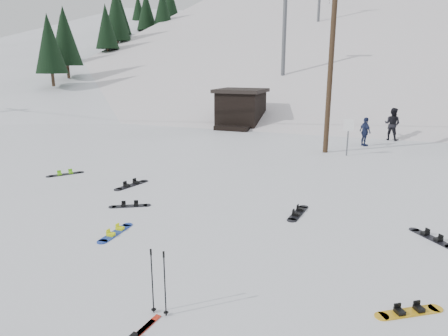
% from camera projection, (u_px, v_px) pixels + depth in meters
% --- Properties ---
extents(ground, '(200.00, 200.00, 0.00)m').
position_uv_depth(ground, '(153.00, 270.00, 8.83)').
color(ground, white).
rests_on(ground, ground).
extents(ski_slope, '(60.00, 85.24, 65.97)m').
position_uv_depth(ski_slope, '(341.00, 175.00, 61.58)').
color(ski_slope, white).
rests_on(ski_slope, ground).
extents(ridge_left, '(47.54, 95.03, 58.38)m').
position_uv_depth(ridge_left, '(117.00, 159.00, 67.43)').
color(ridge_left, white).
rests_on(ridge_left, ground).
extents(treeline_left, '(20.00, 64.00, 10.00)m').
position_uv_depth(treeline_left, '(90.00, 97.00, 56.75)').
color(treeline_left, black).
rests_on(treeline_left, ground).
extents(treeline_crest, '(50.00, 6.00, 10.00)m').
position_uv_depth(treeline_crest, '(358.00, 86.00, 86.63)').
color(treeline_crest, black).
rests_on(treeline_crest, ski_slope).
extents(utility_pole, '(2.00, 0.26, 9.00)m').
position_uv_depth(utility_pole, '(331.00, 59.00, 19.63)').
color(utility_pole, '#3A2819').
rests_on(utility_pole, ground).
extents(trail_sign, '(0.50, 0.09, 1.85)m').
position_uv_depth(trail_sign, '(348.00, 130.00, 19.72)').
color(trail_sign, '#595B60').
rests_on(trail_sign, ground).
extents(lift_hut, '(3.40, 4.10, 2.75)m').
position_uv_depth(lift_hut, '(241.00, 108.00, 29.16)').
color(lift_hut, black).
rests_on(lift_hut, ground).
extents(lift_tower_near, '(2.20, 0.36, 8.00)m').
position_uv_depth(lift_tower_near, '(285.00, 25.00, 35.39)').
color(lift_tower_near, '#595B60').
rests_on(lift_tower_near, ski_slope).
extents(hero_snowboard, '(0.30, 1.45, 0.10)m').
position_uv_depth(hero_snowboard, '(116.00, 232.00, 10.76)').
color(hero_snowboard, '#1938A7').
rests_on(hero_snowboard, ground).
extents(ski_poles, '(0.35, 0.09, 1.27)m').
position_uv_depth(ski_poles, '(159.00, 282.00, 7.11)').
color(ski_poles, black).
rests_on(ski_poles, ground).
extents(board_scatter_a, '(1.20, 0.78, 0.09)m').
position_uv_depth(board_scatter_a, '(130.00, 206.00, 12.81)').
color(board_scatter_a, black).
rests_on(board_scatter_a, ground).
extents(board_scatter_b, '(0.61, 1.59, 0.11)m').
position_uv_depth(board_scatter_b, '(131.00, 185.00, 15.04)').
color(board_scatter_b, black).
rests_on(board_scatter_b, ground).
extents(board_scatter_c, '(1.01, 1.27, 0.11)m').
position_uv_depth(board_scatter_c, '(65.00, 174.00, 16.54)').
color(board_scatter_c, black).
rests_on(board_scatter_c, ground).
extents(board_scatter_d, '(1.03, 1.14, 0.10)m').
position_uv_depth(board_scatter_d, '(431.00, 238.00, 10.44)').
color(board_scatter_d, black).
rests_on(board_scatter_d, ground).
extents(board_scatter_e, '(1.19, 0.88, 0.10)m').
position_uv_depth(board_scatter_e, '(409.00, 312.00, 7.30)').
color(board_scatter_e, yellow).
rests_on(board_scatter_e, ground).
extents(board_scatter_f, '(0.41, 1.56, 0.11)m').
position_uv_depth(board_scatter_f, '(298.00, 213.00, 12.18)').
color(board_scatter_f, black).
rests_on(board_scatter_f, ground).
extents(skier_dark, '(1.15, 1.03, 1.95)m').
position_uv_depth(skier_dark, '(392.00, 124.00, 23.95)').
color(skier_dark, black).
rests_on(skier_dark, ground).
extents(skier_navy, '(0.87, 0.99, 1.61)m').
position_uv_depth(skier_navy, '(365.00, 132.00, 22.24)').
color(skier_navy, '#1D2548').
rests_on(skier_navy, ground).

